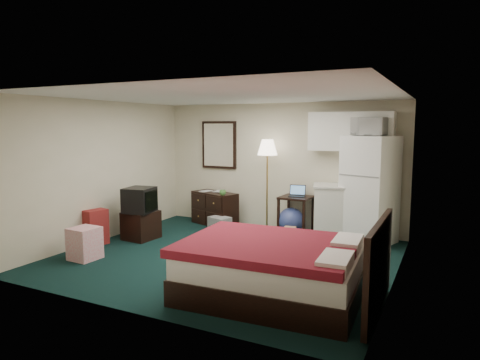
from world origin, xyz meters
The scene contains 25 objects.
floor centered at (0.00, 0.00, 0.00)m, with size 5.00×4.50×0.01m, color black.
ceiling centered at (0.00, 0.00, 2.50)m, with size 5.00×4.50×0.01m, color beige.
walls centered at (0.00, 0.00, 1.25)m, with size 5.01×4.51×2.50m.
mirror centered at (-1.35, 2.22, 1.65)m, with size 0.80×0.06×1.00m, color white, non-canonical shape.
upper_cabinets centered at (1.45, 2.08, 1.95)m, with size 1.50×0.35×0.70m, color white, non-canonical shape.
headboard centered at (2.46, -1.11, 0.55)m, with size 0.06×1.56×1.00m, color black, non-canonical shape.
dresser centered at (-1.28, 1.89, 0.34)m, with size 1.00×0.45×0.68m, color black, non-canonical shape.
floor_lamp centered at (-0.12, 1.94, 0.90)m, with size 0.39×0.39×1.79m, color tan, non-canonical shape.
desk centered at (0.49, 1.93, 0.36)m, with size 0.57×0.57×0.72m, color black, non-canonical shape.
exercise_ball centered at (0.42, 1.85, 0.25)m, with size 0.50×0.50×0.50m, color navy.
kitchen_counter centered at (1.31, 1.91, 0.48)m, with size 0.87×0.67×0.96m, color white, non-canonical shape.
fridge centered at (1.85, 1.88, 0.94)m, with size 0.78×0.78×1.88m, color white, non-canonical shape.
bed centered at (1.23, -1.11, 0.33)m, with size 2.06×1.60×0.66m, color maroon, non-canonical shape.
tv_stand centered at (-1.91, 0.28, 0.25)m, with size 0.51×0.55×0.51m, color black, non-canonical shape.
suitcase centered at (-2.35, -0.38, 0.31)m, with size 0.24×0.38×0.62m, color #63160F, non-canonical shape.
retail_box centered at (-1.91, -1.06, 0.25)m, with size 0.40×0.40×0.50m, color white, non-canonical shape.
file_bin centered at (-0.90, 1.43, 0.14)m, with size 0.40×0.30×0.28m, color gray, non-canonical shape.
cardboard_box_a centered at (-0.07, 1.18, 0.11)m, with size 0.26×0.22×0.22m, color #AE7B49, non-canonical shape.
cardboard_box_b centered at (0.57, 1.35, 0.12)m, with size 0.21×0.24×0.24m, color #AE7B49, non-canonical shape.
laptop centered at (0.51, 1.89, 0.82)m, with size 0.30×0.25×0.21m, color black, non-canonical shape.
crt_tv centered at (-1.89, 0.23, 0.73)m, with size 0.48×0.52×0.45m, color black, non-canonical shape.
microwave centered at (1.81, 1.85, 2.07)m, with size 0.56×0.31×0.38m, color white.
book_a centered at (-1.57, 1.90, 0.80)m, with size 0.18×0.02×0.25m, color #AE7B49.
book_b centered at (-1.31, 1.98, 0.80)m, with size 0.18×0.02×0.25m, color #AE7B49.
mug centered at (-0.95, 1.63, 0.75)m, with size 0.13×0.10×0.13m, color #4A893B.
Camera 1 is at (3.09, -5.75, 2.05)m, focal length 32.00 mm.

